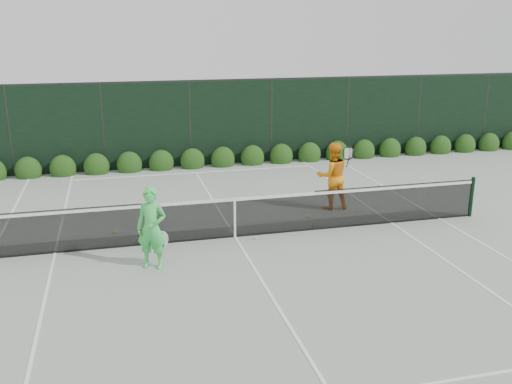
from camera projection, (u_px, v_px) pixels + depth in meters
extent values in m
plane|color=gray|center=(235.00, 237.00, 13.69)|extent=(80.00, 80.00, 0.00)
cylinder|color=black|center=(471.00, 197.00, 15.05)|extent=(0.10, 0.10, 1.07)
cube|color=black|center=(49.00, 232.00, 12.55)|extent=(4.40, 0.01, 1.02)
cube|color=black|center=(235.00, 218.00, 13.55)|extent=(4.00, 0.01, 0.96)
cube|color=black|center=(396.00, 204.00, 14.54)|extent=(4.40, 0.01, 1.02)
cube|color=white|center=(235.00, 200.00, 13.42)|extent=(12.80, 0.03, 0.07)
cube|color=black|center=(235.00, 236.00, 13.68)|extent=(12.80, 0.02, 0.04)
cube|color=white|center=(235.00, 219.00, 13.56)|extent=(0.05, 0.03, 0.91)
imported|color=#3FD858|center=(152.00, 228.00, 11.75)|extent=(0.75, 0.64, 1.74)
torus|color=silver|center=(162.00, 240.00, 11.98)|extent=(0.29, 0.13, 0.30)
cylinder|color=black|center=(162.00, 250.00, 12.05)|extent=(0.10, 0.03, 0.30)
imported|color=orange|center=(332.00, 176.00, 15.59)|extent=(0.93, 0.74, 1.85)
torus|color=black|center=(348.00, 153.00, 15.30)|extent=(0.29, 0.14, 0.30)
cylinder|color=black|center=(348.00, 162.00, 15.36)|extent=(0.10, 0.03, 0.30)
cube|color=white|center=(439.00, 218.00, 14.98)|extent=(0.06, 23.77, 0.01)
cube|color=white|center=(55.00, 253.00, 12.71)|extent=(0.06, 23.77, 0.01)
cube|color=white|center=(391.00, 223.00, 14.66)|extent=(0.06, 23.77, 0.01)
cube|color=white|center=(177.00, 142.00, 24.74)|extent=(11.03, 0.06, 0.01)
cube|color=white|center=(196.00, 173.00, 19.64)|extent=(8.23, 0.06, 0.01)
cube|color=white|center=(235.00, 237.00, 13.69)|extent=(0.06, 12.80, 0.01)
cube|color=black|center=(190.00, 124.00, 20.24)|extent=(32.00, 0.06, 3.00)
cube|color=#262826|center=(189.00, 81.00, 19.81)|extent=(32.00, 0.06, 0.06)
cylinder|color=#262826|center=(9.00, 132.00, 18.82)|extent=(0.08, 0.08, 3.00)
cylinder|color=#262826|center=(103.00, 128.00, 19.53)|extent=(0.08, 0.08, 3.00)
cylinder|color=#262826|center=(190.00, 124.00, 20.24)|extent=(0.08, 0.08, 3.00)
cylinder|color=#262826|center=(271.00, 121.00, 20.95)|extent=(0.08, 0.08, 3.00)
cylinder|color=#262826|center=(347.00, 118.00, 21.66)|extent=(0.08, 0.08, 3.00)
cylinder|color=#262826|center=(418.00, 115.00, 22.36)|extent=(0.08, 0.08, 3.00)
cylinder|color=#262826|center=(485.00, 112.00, 23.07)|extent=(0.08, 0.08, 3.00)
ellipsoid|color=#13390F|center=(28.00, 171.00, 18.97)|extent=(0.86, 0.65, 0.94)
ellipsoid|color=#13390F|center=(63.00, 169.00, 19.23)|extent=(0.86, 0.65, 0.94)
ellipsoid|color=#13390F|center=(97.00, 167.00, 19.49)|extent=(0.86, 0.65, 0.94)
ellipsoid|color=#13390F|center=(129.00, 165.00, 19.75)|extent=(0.86, 0.65, 0.94)
ellipsoid|color=#13390F|center=(161.00, 163.00, 20.01)|extent=(0.86, 0.65, 0.94)
ellipsoid|color=#13390F|center=(193.00, 161.00, 20.27)|extent=(0.86, 0.65, 0.94)
ellipsoid|color=#13390F|center=(223.00, 160.00, 20.53)|extent=(0.86, 0.65, 0.94)
ellipsoid|color=#13390F|center=(252.00, 158.00, 20.79)|extent=(0.86, 0.65, 0.94)
ellipsoid|color=#13390F|center=(281.00, 156.00, 21.05)|extent=(0.86, 0.65, 0.94)
ellipsoid|color=#13390F|center=(309.00, 155.00, 21.31)|extent=(0.86, 0.65, 0.94)
ellipsoid|color=#13390F|center=(337.00, 153.00, 21.57)|extent=(0.86, 0.65, 0.94)
ellipsoid|color=#13390F|center=(364.00, 152.00, 21.83)|extent=(0.86, 0.65, 0.94)
ellipsoid|color=#13390F|center=(390.00, 150.00, 22.09)|extent=(0.86, 0.65, 0.94)
ellipsoid|color=#13390F|center=(416.00, 149.00, 22.35)|extent=(0.86, 0.65, 0.94)
ellipsoid|color=#13390F|center=(441.00, 147.00, 22.61)|extent=(0.86, 0.65, 0.94)
ellipsoid|color=#13390F|center=(465.00, 146.00, 22.87)|extent=(0.86, 0.65, 0.94)
ellipsoid|color=#13390F|center=(489.00, 144.00, 23.13)|extent=(0.86, 0.65, 0.94)
ellipsoid|color=#13390F|center=(512.00, 143.00, 23.39)|extent=(0.86, 0.65, 0.94)
sphere|color=#E2F336|center=(256.00, 238.00, 13.52)|extent=(0.07, 0.07, 0.07)
sphere|color=#E2F336|center=(136.00, 242.00, 13.29)|extent=(0.07, 0.07, 0.07)
sphere|color=#E2F336|center=(114.00, 233.00, 13.88)|extent=(0.07, 0.07, 0.07)
sphere|color=#E2F336|center=(309.00, 217.00, 15.02)|extent=(0.07, 0.07, 0.07)
sphere|color=#E2F336|center=(313.00, 225.00, 14.39)|extent=(0.07, 0.07, 0.07)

